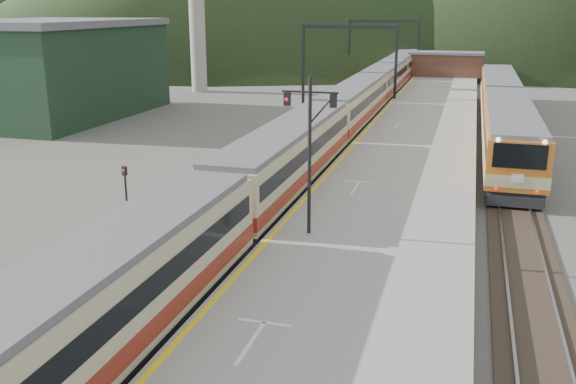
% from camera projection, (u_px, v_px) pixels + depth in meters
% --- Properties ---
extents(track_main, '(2.60, 200.00, 0.23)m').
position_uv_depth(track_main, '(348.00, 135.00, 49.95)').
color(track_main, black).
rests_on(track_main, ground).
extents(track_far, '(2.60, 200.00, 0.23)m').
position_uv_depth(track_far, '(286.00, 132.00, 51.27)').
color(track_far, black).
rests_on(track_far, ground).
extents(track_second, '(2.60, 200.00, 0.23)m').
position_uv_depth(track_second, '(502.00, 143.00, 46.93)').
color(track_second, black).
rests_on(track_second, ground).
extents(platform, '(8.00, 100.00, 1.00)m').
position_uv_depth(platform, '(419.00, 138.00, 46.51)').
color(platform, gray).
rests_on(platform, ground).
extents(gantry_near, '(9.55, 0.25, 8.00)m').
position_uv_depth(gantry_near, '(349.00, 50.00, 63.02)').
color(gantry_near, black).
rests_on(gantry_near, ground).
extents(gantry_far, '(9.55, 0.25, 8.00)m').
position_uv_depth(gantry_far, '(384.00, 38.00, 86.11)').
color(gantry_far, black).
rests_on(gantry_far, ground).
extents(warehouse, '(14.50, 20.50, 8.60)m').
position_uv_depth(warehouse, '(48.00, 68.00, 57.98)').
color(warehouse, black).
rests_on(warehouse, ground).
extents(station_shed, '(9.40, 4.40, 3.10)m').
position_uv_depth(station_shed, '(446.00, 64.00, 82.88)').
color(station_shed, brown).
rests_on(station_shed, platform).
extents(main_train, '(2.79, 95.85, 3.41)m').
position_uv_depth(main_train, '(354.00, 107.00, 51.62)').
color(main_train, tan).
rests_on(main_train, track_main).
extents(second_train, '(3.04, 41.33, 3.71)m').
position_uv_depth(second_train, '(503.00, 108.00, 49.97)').
color(second_train, orange).
rests_on(second_train, track_second).
extents(signal_mast, '(2.20, 0.19, 6.23)m').
position_uv_depth(signal_mast, '(310.00, 139.00, 24.62)').
color(signal_mast, black).
rests_on(signal_mast, platform).
extents(short_signal_a, '(0.25, 0.20, 2.27)m').
position_uv_depth(short_signal_a, '(82.00, 279.00, 20.22)').
color(short_signal_a, black).
rests_on(short_signal_a, ground).
extents(short_signal_b, '(0.24, 0.18, 2.27)m').
position_uv_depth(short_signal_b, '(286.00, 134.00, 43.25)').
color(short_signal_b, black).
rests_on(short_signal_b, ground).
extents(short_signal_c, '(0.25, 0.21, 2.27)m').
position_uv_depth(short_signal_c, '(125.00, 183.00, 31.26)').
color(short_signal_c, black).
rests_on(short_signal_c, ground).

